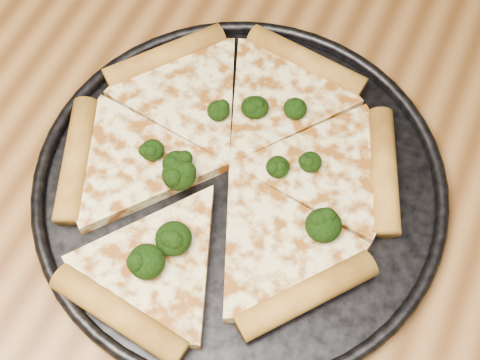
% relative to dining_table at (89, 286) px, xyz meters
% --- Properties ---
extents(dining_table, '(1.20, 0.90, 0.75)m').
position_rel_dining_table_xyz_m(dining_table, '(0.00, 0.00, 0.00)').
color(dining_table, brown).
rests_on(dining_table, ground).
extents(pizza_pan, '(0.38, 0.38, 0.02)m').
position_rel_dining_table_xyz_m(pizza_pan, '(0.11, 0.12, 0.10)').
color(pizza_pan, black).
rests_on(pizza_pan, dining_table).
extents(pizza, '(0.33, 0.34, 0.02)m').
position_rel_dining_table_xyz_m(pizza, '(0.09, 0.12, 0.11)').
color(pizza, '#EDDA91').
rests_on(pizza, pizza_pan).
extents(broccoli_florets, '(0.19, 0.22, 0.02)m').
position_rel_dining_table_xyz_m(broccoli_florets, '(0.10, 0.10, 0.12)').
color(broccoli_florets, black).
rests_on(broccoli_florets, pizza).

